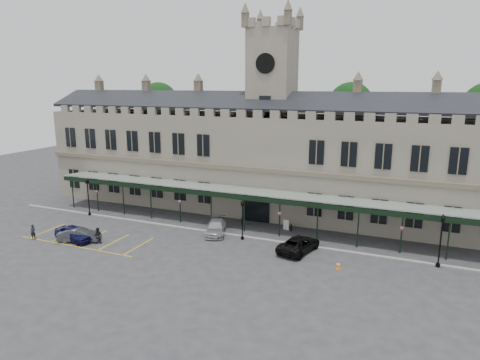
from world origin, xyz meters
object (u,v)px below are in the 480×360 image
at_px(traffic_cone, 338,265).
at_px(car_left_b, 79,235).
at_px(car_van, 299,244).
at_px(station_building, 271,160).
at_px(clock_tower, 272,106).
at_px(lamp_post_mid, 242,216).
at_px(person_a, 33,232).
at_px(lamp_post_left, 88,193).
at_px(person_b, 98,235).
at_px(car_left_a, 74,234).
at_px(sign_board, 286,225).
at_px(lamp_post_right, 441,236).
at_px(car_taxi, 216,227).

relative_size(traffic_cone, car_left_b, 0.16).
bearing_deg(traffic_cone, car_van, 148.54).
bearing_deg(traffic_cone, station_building, 127.56).
height_order(clock_tower, lamp_post_mid, clock_tower).
xyz_separation_m(traffic_cone, person_a, (-30.42, -4.84, 0.46)).
bearing_deg(lamp_post_left, clock_tower, 28.49).
bearing_deg(person_b, lamp_post_left, -74.11).
bearing_deg(station_building, car_van, -59.76).
bearing_deg(lamp_post_mid, car_left_a, -155.93).
bearing_deg(lamp_post_left, sign_board, 9.88).
height_order(lamp_post_mid, person_a, lamp_post_mid).
distance_m(lamp_post_left, person_a, 9.06).
distance_m(station_building, clock_tower, 6.64).
bearing_deg(lamp_post_mid, car_left_b, -155.31).
height_order(station_building, sign_board, station_building).
height_order(lamp_post_left, sign_board, lamp_post_left).
bearing_deg(sign_board, lamp_post_right, -4.91).
distance_m(station_building, person_b, 22.29).
height_order(sign_board, person_b, person_b).
height_order(car_left_b, person_b, person_b).
relative_size(traffic_cone, car_van, 0.13).
height_order(traffic_cone, sign_board, sign_board).
xyz_separation_m(sign_board, car_left_a, (-19.07, -11.62, 0.23)).
bearing_deg(sign_board, car_taxi, -137.42).
distance_m(station_building, car_left_a, 24.18).
xyz_separation_m(station_building, car_left_a, (-15.00, -18.09, -5.69)).
xyz_separation_m(station_building, traffic_cone, (11.22, -14.59, -6.13)).
bearing_deg(person_a, lamp_post_mid, 4.71).
bearing_deg(clock_tower, lamp_post_mid, -86.13).
bearing_deg(lamp_post_right, person_b, -167.51).
distance_m(traffic_cone, car_van, 4.96).
distance_m(lamp_post_right, car_left_a, 35.09).
relative_size(sign_board, person_a, 0.71).
relative_size(lamp_post_right, sign_board, 4.35).
xyz_separation_m(car_left_b, person_a, (-4.81, -1.41, 0.10)).
height_order(car_taxi, person_a, person_a).
height_order(clock_tower, person_a, clock_tower).
height_order(traffic_cone, car_left_b, car_left_b).
relative_size(station_building, lamp_post_left, 12.76).
xyz_separation_m(traffic_cone, sign_board, (-7.15, 8.12, 0.21)).
xyz_separation_m(station_building, person_a, (-19.20, -19.43, -5.67)).
relative_size(lamp_post_left, car_left_b, 1.12).
xyz_separation_m(clock_tower, car_left_a, (-15.00, -18.18, -12.34)).
relative_size(car_left_a, car_van, 0.86).
xyz_separation_m(traffic_cone, person_b, (-23.52, -3.13, 0.49)).
bearing_deg(car_van, sign_board, -48.40).
bearing_deg(lamp_post_mid, clock_tower, 93.87).
bearing_deg(lamp_post_left, traffic_cone, -7.33).
relative_size(car_left_a, car_taxi, 0.94).
relative_size(lamp_post_left, person_a, 2.96).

